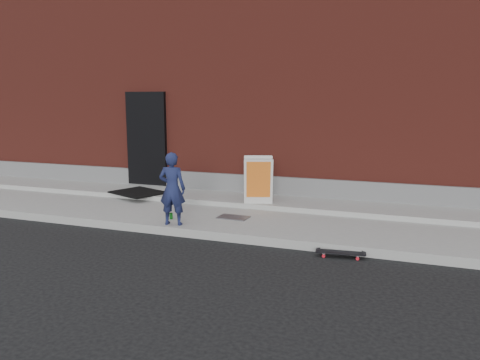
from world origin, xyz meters
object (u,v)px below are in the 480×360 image
at_px(pizza_sign, 258,180).
at_px(soda_can, 171,216).
at_px(child, 172,189).
at_px(skateboard, 341,253).

distance_m(pizza_sign, soda_can, 1.97).
xyz_separation_m(child, skateboard, (2.98, -0.32, -0.73)).
height_order(skateboard, soda_can, soda_can).
height_order(child, soda_can, child).
bearing_deg(skateboard, soda_can, 168.54).
height_order(pizza_sign, soda_can, pizza_sign).
height_order(skateboard, pizza_sign, pizza_sign).
xyz_separation_m(child, pizza_sign, (1.01, 1.78, -0.06)).
bearing_deg(child, pizza_sign, -130.22).
xyz_separation_m(child, soda_can, (-0.21, 0.33, -0.59)).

